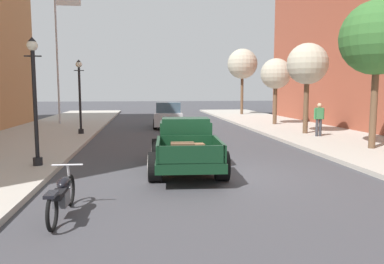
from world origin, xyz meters
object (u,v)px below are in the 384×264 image
object	(u,v)px
motorcycle_parked	(62,195)
street_tree_third	(276,74)
car_background_silver	(169,116)
street_tree_nearest	(378,38)
pedestrian_sidewalk_right	(319,117)
street_tree_farthest	(242,64)
street_lamp_far	(80,91)
hotrod_truck_dark_green	(185,145)
flagpole	(60,40)
street_tree_second	(307,65)
street_lamp_near	(34,92)

from	to	relation	value
motorcycle_parked	street_tree_third	xyz separation A→B (m)	(10.33, 16.76, 3.03)
car_background_silver	street_tree_nearest	xyz separation A→B (m)	(7.32, -10.72, 3.64)
pedestrian_sidewalk_right	street_tree_third	distance (m)	7.05
street_tree_third	street_tree_farthest	size ratio (longest dim) A/B	0.72
pedestrian_sidewalk_right	street_lamp_far	world-z (taller)	street_lamp_far
hotrod_truck_dark_green	street_lamp_far	xyz separation A→B (m)	(-4.57, 8.65, 1.63)
flagpole	street_tree_second	size ratio (longest dim) A/B	1.94
pedestrian_sidewalk_right	flagpole	world-z (taller)	flagpole
street_tree_second	street_tree_farthest	xyz separation A→B (m)	(0.72, 15.61, 1.08)
car_background_silver	street_lamp_near	size ratio (longest dim) A/B	1.15
hotrod_truck_dark_green	street_tree_nearest	world-z (taller)	street_tree_nearest
car_background_silver	hotrod_truck_dark_green	bearing A→B (deg)	-91.49
street_tree_nearest	pedestrian_sidewalk_right	bearing A→B (deg)	94.63
pedestrian_sidewalk_right	street_lamp_near	distance (m)	13.19
pedestrian_sidewalk_right	car_background_silver	bearing A→B (deg)	135.68
hotrod_truck_dark_green	street_tree_third	size ratio (longest dim) A/B	1.15
car_background_silver	street_tree_farthest	world-z (taller)	street_tree_farthest
flagpole	street_tree_nearest	bearing A→B (deg)	-41.52
car_background_silver	street_tree_second	size ratio (longest dim) A/B	0.94
street_lamp_near	street_lamp_far	distance (m)	8.30
pedestrian_sidewalk_right	street_lamp_far	xyz separation A→B (m)	(-11.90, 2.64, 1.30)
flagpole	street_tree_second	distance (m)	16.03
street_lamp_far	motorcycle_parked	bearing A→B (deg)	-82.36
motorcycle_parked	street_tree_nearest	size ratio (longest dim) A/B	0.37
motorcycle_parked	street_tree_second	bearing A→B (deg)	48.58
street_lamp_far	flagpole	bearing A→B (deg)	109.37
street_lamp_near	hotrod_truck_dark_green	bearing A→B (deg)	-4.49
pedestrian_sidewalk_right	street_lamp_far	size ratio (longest dim) A/B	0.43
street_lamp_far	street_tree_nearest	distance (m)	14.00
car_background_silver	street_lamp_far	bearing A→B (deg)	-139.40
street_tree_farthest	street_lamp_near	bearing A→B (deg)	-118.91
hotrod_truck_dark_green	pedestrian_sidewalk_right	distance (m)	9.49
motorcycle_parked	street_lamp_far	xyz separation A→B (m)	(-1.71, 12.77, 1.94)
car_background_silver	street_tree_third	world-z (taller)	street_tree_third
street_tree_nearest	street_tree_second	size ratio (longest dim) A/B	1.21
car_background_silver	street_tree_nearest	world-z (taller)	street_tree_nearest
street_tree_farthest	car_background_silver	bearing A→B (deg)	-127.10
street_lamp_far	street_tree_third	world-z (taller)	street_tree_third
hotrod_truck_dark_green	flagpole	bearing A→B (deg)	114.42
street_tree_second	motorcycle_parked	bearing A→B (deg)	-131.42
hotrod_truck_dark_green	street_tree_third	bearing A→B (deg)	59.39
pedestrian_sidewalk_right	street_lamp_near	bearing A→B (deg)	-154.49
pedestrian_sidewalk_right	street_tree_nearest	distance (m)	5.12
flagpole	street_tree_nearest	xyz separation A→B (m)	(14.41, -12.76, -1.36)
pedestrian_sidewalk_right	hotrod_truck_dark_green	bearing A→B (deg)	-140.69
street_tree_second	pedestrian_sidewalk_right	bearing A→B (deg)	-85.74
car_background_silver	pedestrian_sidewalk_right	size ratio (longest dim) A/B	2.67
hotrod_truck_dark_green	car_background_silver	distance (m)	12.85
street_lamp_near	flagpole	xyz separation A→B (m)	(-2.25, 14.53, 3.39)
car_background_silver	flagpole	size ratio (longest dim) A/B	0.48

